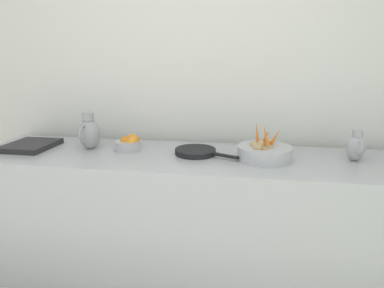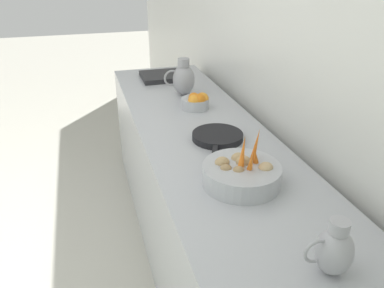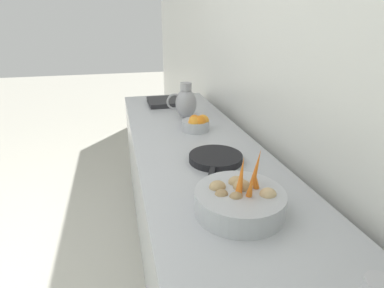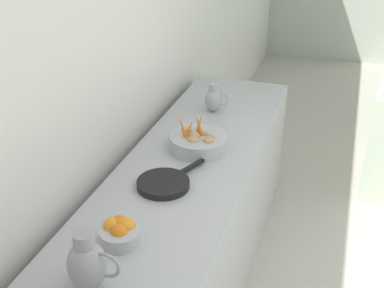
% 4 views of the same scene
% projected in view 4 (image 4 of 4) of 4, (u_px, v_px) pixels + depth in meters
% --- Properties ---
extents(tile_wall_left, '(0.10, 9.34, 3.00)m').
position_uv_depth(tile_wall_left, '(127.00, 30.00, 2.84)').
color(tile_wall_left, silver).
rests_on(tile_wall_left, ground_plane).
extents(prep_counter, '(0.70, 3.11, 0.88)m').
position_uv_depth(prep_counter, '(176.00, 248.00, 2.79)').
color(prep_counter, '#ADAFB5').
rests_on(prep_counter, ground_plane).
extents(vegetable_colander, '(0.33, 0.33, 0.22)m').
position_uv_depth(vegetable_colander, '(198.00, 142.00, 2.87)').
color(vegetable_colander, '#ADAFB5').
rests_on(vegetable_colander, prep_counter).
extents(orange_bowl, '(0.17, 0.17, 0.11)m').
position_uv_depth(orange_bowl, '(120.00, 232.00, 2.14)').
color(orange_bowl, '#ADAFB5').
rests_on(orange_bowl, prep_counter).
extents(metal_pitcher_tall, '(0.21, 0.15, 0.25)m').
position_uv_depth(metal_pitcher_tall, '(87.00, 263.00, 1.86)').
color(metal_pitcher_tall, '#939399').
rests_on(metal_pitcher_tall, prep_counter).
extents(metal_pitcher_short, '(0.16, 0.11, 0.19)m').
position_uv_depth(metal_pitcher_short, '(214.00, 99.00, 3.33)').
color(metal_pitcher_short, '#A3A3A8').
rests_on(metal_pitcher_short, prep_counter).
extents(skillet_on_counter, '(0.27, 0.42, 0.03)m').
position_uv_depth(skillet_on_counter, '(164.00, 183.00, 2.53)').
color(skillet_on_counter, black).
rests_on(skillet_on_counter, prep_counter).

